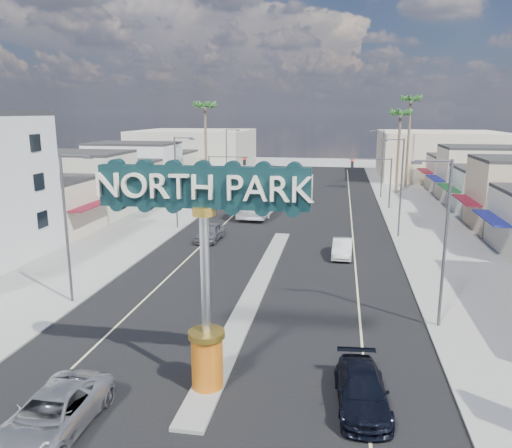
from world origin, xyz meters
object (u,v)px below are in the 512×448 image
(city_bus, at_px, (262,197))
(traffic_signal_left, at_px, (223,170))
(streetlight_l_near, at_px, (68,221))
(gateway_sign, at_px, (204,253))
(traffic_signal_right, at_px, (375,173))
(car_parked_right, at_px, (342,248))
(suv_left, at_px, (52,414))
(suv_right, at_px, (362,390))
(streetlight_r_near, at_px, (442,236))
(palm_right_far, at_px, (411,104))
(streetlight_l_mid, at_px, (177,178))
(palm_left_far, at_px, (205,110))
(palm_right_mid, at_px, (400,117))
(streetlight_r_far, at_px, (381,160))
(car_parked_left, at_px, (210,232))
(streetlight_r_mid, at_px, (400,183))
(streetlight_l_far, at_px, (228,158))

(city_bus, bearing_deg, traffic_signal_left, 144.04)
(streetlight_l_near, bearing_deg, gateway_sign, -37.55)
(traffic_signal_right, xyz_separation_m, streetlight_l_near, (-19.62, -33.99, 0.79))
(car_parked_right, distance_m, city_bus, 19.10)
(suv_left, bearing_deg, suv_right, 18.87)
(streetlight_r_near, bearing_deg, palm_right_far, 84.98)
(streetlight_l_mid, height_order, palm_right_far, palm_right_far)
(palm_left_far, height_order, palm_right_far, palm_right_far)
(palm_right_mid, bearing_deg, streetlight_l_near, -116.99)
(palm_right_mid, height_order, palm_right_far, palm_right_far)
(streetlight_r_far, bearing_deg, traffic_signal_right, -98.86)
(gateway_sign, height_order, suv_right, gateway_sign)
(traffic_signal_left, bearing_deg, palm_left_far, 122.43)
(gateway_sign, relative_size, car_parked_left, 2.04)
(gateway_sign, height_order, palm_right_far, palm_right_far)
(gateway_sign, relative_size, suv_right, 1.91)
(streetlight_r_near, bearing_deg, city_bus, 115.44)
(suv_right, relative_size, car_parked_left, 1.07)
(traffic_signal_left, height_order, palm_right_far, palm_right_far)
(streetlight_r_far, bearing_deg, city_bus, -138.41)
(traffic_signal_right, height_order, car_parked_left, traffic_signal_right)
(gateway_sign, height_order, car_parked_left, gateway_sign)
(suv_right, bearing_deg, streetlight_r_near, 58.58)
(city_bus, bearing_deg, car_parked_left, -97.89)
(gateway_sign, bearing_deg, streetlight_r_mid, 69.58)
(streetlight_r_mid, relative_size, palm_left_far, 0.69)
(traffic_signal_left, xyz_separation_m, streetlight_r_far, (19.62, 8.01, 0.79))
(city_bus, bearing_deg, suv_left, -88.74)
(palm_left_far, bearing_deg, streetlight_l_near, -86.33)
(palm_left_far, bearing_deg, suv_left, -80.89)
(streetlight_r_near, bearing_deg, palm_left_far, 120.36)
(traffic_signal_left, relative_size, car_parked_right, 1.39)
(car_parked_right, bearing_deg, palm_right_mid, 78.76)
(gateway_sign, relative_size, suv_left, 1.66)
(palm_left_far, xyz_separation_m, palm_right_mid, (26.00, 6.00, -0.90))
(palm_left_far, relative_size, car_parked_left, 2.92)
(suv_left, relative_size, city_bus, 0.43)
(palm_right_far, bearing_deg, suv_left, -107.17)
(gateway_sign, distance_m, streetlight_r_near, 13.19)
(palm_right_far, bearing_deg, streetlight_l_far, -158.54)
(streetlight_l_mid, bearing_deg, streetlight_r_near, -43.79)
(car_parked_right, bearing_deg, streetlight_r_mid, 57.14)
(palm_left_far, bearing_deg, city_bus, -48.14)
(streetlight_r_mid, xyz_separation_m, car_parked_left, (-16.61, -4.09, -4.30))
(streetlight_l_near, distance_m, suv_right, 19.09)
(streetlight_r_far, distance_m, car_parked_left, 31.23)
(streetlight_r_near, distance_m, streetlight_r_far, 42.00)
(gateway_sign, distance_m, palm_right_far, 62.20)
(streetlight_r_near, height_order, streetlight_r_far, same)
(streetlight_r_far, relative_size, palm_right_far, 0.64)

